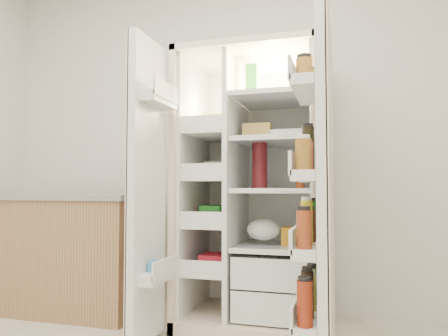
# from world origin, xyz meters

# --- Properties ---
(wall_back) EXTENTS (4.00, 0.02, 2.70)m
(wall_back) POSITION_xyz_m (0.00, 2.00, 1.35)
(wall_back) COLOR silver
(wall_back) RESTS_ON floor
(refrigerator) EXTENTS (0.92, 0.70, 1.80)m
(refrigerator) POSITION_xyz_m (0.21, 1.65, 0.74)
(refrigerator) COLOR beige
(refrigerator) RESTS_ON floor
(freezer_door) EXTENTS (0.15, 0.40, 1.72)m
(freezer_door) POSITION_xyz_m (-0.30, 1.05, 0.89)
(freezer_door) COLOR silver
(freezer_door) RESTS_ON floor
(fridge_door) EXTENTS (0.17, 0.58, 1.72)m
(fridge_door) POSITION_xyz_m (0.68, 0.96, 0.87)
(fridge_door) COLOR silver
(fridge_door) RESTS_ON floor
(kitchen_counter) EXTENTS (1.17, 0.62, 0.85)m
(kitchen_counter) POSITION_xyz_m (-1.17, 1.55, 0.43)
(kitchen_counter) COLOR #9E794F
(kitchen_counter) RESTS_ON floor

